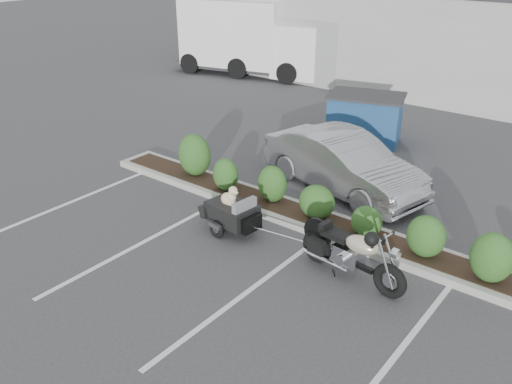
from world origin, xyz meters
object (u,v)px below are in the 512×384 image
Objects in this scene: motorcycle at (351,254)px; dumpster at (365,118)px; sedan at (343,163)px; delivery_truck at (252,39)px; pet_trailer at (232,212)px.

motorcycle is 0.89× the size of dumpster.
sedan is at bearing 128.75° from motorcycle.
delivery_truck is (-8.03, 4.76, 0.79)m from dumpster.
motorcycle is 1.24× the size of pet_trailer.
dumpster reaches higher than motorcycle.
dumpster is (-3.24, 6.63, 0.21)m from motorcycle.
sedan is 1.70× the size of dumpster.
pet_trailer is 3.28m from sedan.
sedan is at bearing 82.97° from pet_trailer.
sedan is at bearing -55.14° from delivery_truck.
dumpster is at bearing -44.34° from delivery_truck.
pet_trailer is at bearing -66.93° from delivery_truck.
dumpster is (-0.46, 6.61, 0.27)m from pet_trailer.
pet_trailer is at bearing -173.76° from motorcycle.
dumpster is at bearing 33.38° from sedan.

